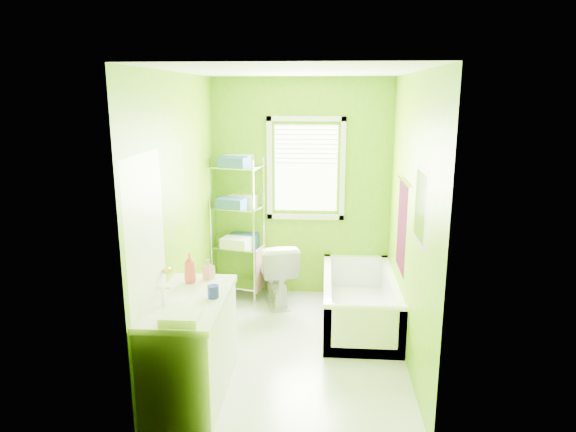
# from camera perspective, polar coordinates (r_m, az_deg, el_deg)

# --- Properties ---
(ground) EXTENTS (2.90, 2.90, 0.00)m
(ground) POSITION_cam_1_polar(r_m,az_deg,el_deg) (5.18, 0.63, -14.34)
(ground) COLOR silver
(ground) RESTS_ON ground
(room_envelope) EXTENTS (2.14, 2.94, 2.62)m
(room_envelope) POSITION_cam_1_polar(r_m,az_deg,el_deg) (4.66, 0.68, 2.72)
(room_envelope) COLOR #649D07
(room_envelope) RESTS_ON ground
(window) EXTENTS (0.92, 0.05, 1.22)m
(window) POSITION_cam_1_polar(r_m,az_deg,el_deg) (6.05, 2.00, 5.88)
(window) COLOR white
(window) RESTS_ON ground
(door) EXTENTS (0.09, 0.80, 2.00)m
(door) POSITION_cam_1_polar(r_m,az_deg,el_deg) (4.06, -15.15, -7.44)
(door) COLOR white
(door) RESTS_ON ground
(right_wall_decor) EXTENTS (0.04, 1.48, 1.17)m
(right_wall_decor) POSITION_cam_1_polar(r_m,az_deg,el_deg) (4.74, 13.25, -0.26)
(right_wall_decor) COLOR #3E0717
(right_wall_decor) RESTS_ON ground
(bathtub) EXTENTS (0.77, 1.64, 0.53)m
(bathtub) POSITION_cam_1_polar(r_m,az_deg,el_deg) (5.65, 7.91, -10.11)
(bathtub) COLOR white
(bathtub) RESTS_ON ground
(toilet) EXTENTS (0.60, 0.82, 0.75)m
(toilet) POSITION_cam_1_polar(r_m,az_deg,el_deg) (6.04, -1.29, -6.24)
(toilet) COLOR white
(toilet) RESTS_ON ground
(vanity) EXTENTS (0.58, 1.12, 1.10)m
(vanity) POSITION_cam_1_polar(r_m,az_deg,el_deg) (4.33, -10.72, -13.82)
(vanity) COLOR white
(vanity) RESTS_ON ground
(wire_shelf_unit) EXTENTS (0.64, 0.52, 1.71)m
(wire_shelf_unit) POSITION_cam_1_polar(r_m,az_deg,el_deg) (6.07, -5.45, 0.43)
(wire_shelf_unit) COLOR silver
(wire_shelf_unit) RESTS_ON ground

